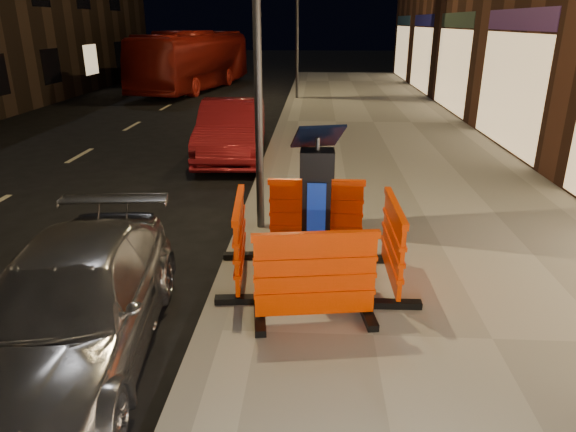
# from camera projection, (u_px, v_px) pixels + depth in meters

# --- Properties ---
(ground_plane) EXTENTS (120.00, 120.00, 0.00)m
(ground_plane) POSITION_uv_depth(u_px,v_px,m) (210.00, 342.00, 5.57)
(ground_plane) COLOR black
(ground_plane) RESTS_ON ground
(sidewalk) EXTENTS (6.00, 60.00, 0.15)m
(sidewalk) POSITION_uv_depth(u_px,v_px,m) (492.00, 345.00, 5.39)
(sidewalk) COLOR gray
(sidewalk) RESTS_ON ground
(kerb) EXTENTS (0.30, 60.00, 0.15)m
(kerb) POSITION_uv_depth(u_px,v_px,m) (209.00, 336.00, 5.54)
(kerb) COLOR slate
(kerb) RESTS_ON ground
(parking_kiosk) EXTENTS (0.63, 0.63, 1.91)m
(parking_kiosk) POSITION_uv_depth(u_px,v_px,m) (316.00, 211.00, 6.23)
(parking_kiosk) COLOR black
(parking_kiosk) RESTS_ON sidewalk
(barrier_front) EXTENTS (1.43, 0.75, 1.06)m
(barrier_front) POSITION_uv_depth(u_px,v_px,m) (315.00, 278.00, 5.49)
(barrier_front) COLOR #FF3A00
(barrier_front) RESTS_ON sidewalk
(barrier_back) EXTENTS (1.37, 0.56, 1.06)m
(barrier_back) POSITION_uv_depth(u_px,v_px,m) (316.00, 216.00, 7.26)
(barrier_back) COLOR #FF3A00
(barrier_back) RESTS_ON sidewalk
(barrier_kerbside) EXTENTS (0.68, 1.41, 1.06)m
(barrier_kerbside) POSITION_uv_depth(u_px,v_px,m) (240.00, 241.00, 6.43)
(barrier_kerbside) COLOR #FF3A00
(barrier_kerbside) RESTS_ON sidewalk
(barrier_bldgside) EXTENTS (0.59, 1.37, 1.06)m
(barrier_bldgside) POSITION_uv_depth(u_px,v_px,m) (393.00, 244.00, 6.33)
(barrier_bldgside) COLOR #FF3A00
(barrier_bldgside) RESTS_ON sidewalk
(car_silver) EXTENTS (2.08, 4.19, 1.17)m
(car_silver) POSITION_uv_depth(u_px,v_px,m) (79.00, 356.00, 5.32)
(car_silver) COLOR #B4B4B9
(car_silver) RESTS_ON ground
(car_red) EXTENTS (1.80, 4.42, 1.42)m
(car_red) POSITION_uv_depth(u_px,v_px,m) (233.00, 158.00, 13.10)
(car_red) COLOR maroon
(car_red) RESTS_ON ground
(bus_doubledecker) EXTENTS (4.06, 10.46, 2.84)m
(bus_doubledecker) POSITION_uv_depth(u_px,v_px,m) (196.00, 89.00, 26.22)
(bus_doubledecker) COLOR maroon
(bus_doubledecker) RESTS_ON ground
(street_lamp_mid) EXTENTS (0.12, 0.12, 6.00)m
(street_lamp_mid) POSITION_uv_depth(u_px,v_px,m) (257.00, 29.00, 7.24)
(street_lamp_mid) COLOR #3F3F44
(street_lamp_mid) RESTS_ON sidewalk
(street_lamp_far) EXTENTS (0.12, 0.12, 6.00)m
(street_lamp_far) POSITION_uv_depth(u_px,v_px,m) (297.00, 24.00, 21.24)
(street_lamp_far) COLOR #3F3F44
(street_lamp_far) RESTS_ON sidewalk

